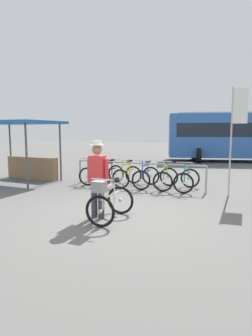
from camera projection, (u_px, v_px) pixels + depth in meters
ground_plane at (112, 217)px, 6.45m from camera, size 80.00×80.00×0.00m
bike_rack_rail at (138, 167)px, 9.73m from camera, size 4.59×0.47×0.88m
racked_bike_orange at (93, 173)px, 10.64m from camera, size 0.72×1.15×0.98m
racked_bike_black at (109, 174)px, 10.37m from camera, size 0.81×1.18×0.97m
racked_bike_yellow at (127, 176)px, 10.11m from camera, size 0.83×1.20×0.98m
racked_bike_blue at (146, 177)px, 9.84m from camera, size 0.78×1.16×0.97m
racked_bike_lime at (166, 178)px, 9.58m from camera, size 0.71×1.12×0.97m
racked_bike_teal at (187, 179)px, 9.31m from camera, size 0.79×1.16×0.97m
featured_bicycle at (109, 201)px, 6.11m from camera, size 0.76×1.21×0.97m
person_with_featured_bike at (97, 176)px, 6.31m from camera, size 0.53×0.32×1.72m
bus_distant at (249, 134)px, 18.04m from camera, size 10.28×4.54×3.08m
market_stall at (24, 145)px, 11.06m from camera, size 3.37×2.67×2.30m
banner_flag at (237, 121)px, 8.27m from camera, size 0.45×0.05×3.20m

